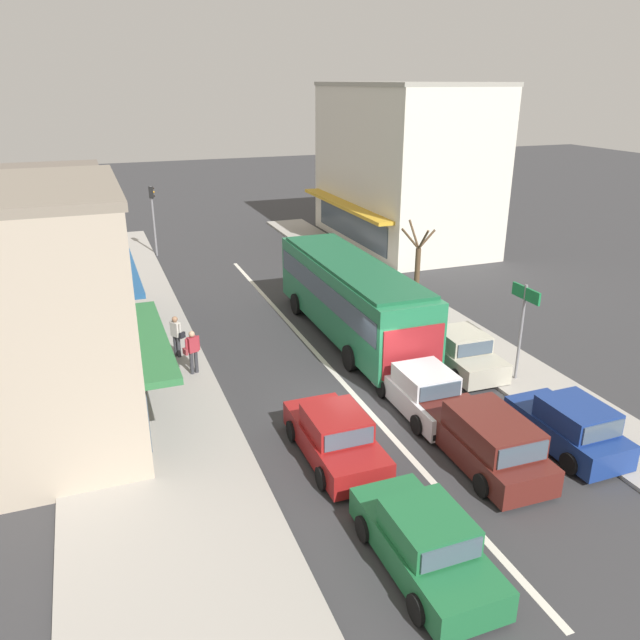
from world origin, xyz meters
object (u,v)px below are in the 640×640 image
sedan_queue_far_back (335,437)px  pedestrian_browsing_midblock (176,334)px  traffic_light_downstreet (153,209)px  pedestrian_with_handbag_near (193,350)px  sedan_behind_bus_near (423,392)px  directional_road_sign (524,311)px  street_tree_right (417,271)px  sedan_queue_gap_filler (425,543)px  parked_sedan_kerb_second (459,351)px  wagon_adjacent_lane_lead (486,440)px  city_bus (351,294)px  parked_hatchback_kerb_front (569,427)px

sedan_queue_far_back → pedestrian_browsing_midblock: 8.87m
traffic_light_downstreet → pedestrian_with_handbag_near: bearing=-92.6°
sedan_behind_bus_near → directional_road_sign: (4.14, 0.68, 2.01)m
directional_road_sign → sedan_behind_bus_near: bearing=-170.7°
sedan_behind_bus_near → street_tree_right: (4.25, 8.28, 1.29)m
sedan_queue_gap_filler → sedan_behind_bus_near: 7.10m
sedan_queue_far_back → traffic_light_downstreet: 24.32m
parked_sedan_kerb_second → pedestrian_with_handbag_near: bearing=163.9°
wagon_adjacent_lane_lead → pedestrian_browsing_midblock: bearing=124.7°
city_bus → parked_sedan_kerb_second: size_ratio=2.56×
sedan_queue_far_back → wagon_adjacent_lane_lead: (3.79, -1.74, 0.08)m
sedan_queue_far_back → pedestrian_with_handbag_near: bearing=113.2°
city_bus → pedestrian_browsing_midblock: 7.13m
parked_hatchback_kerb_front → pedestrian_browsing_midblock: bearing=133.3°
street_tree_right → parked_sedan_kerb_second: bearing=-103.3°
street_tree_right → pedestrian_browsing_midblock: size_ratio=2.54×
sedan_queue_gap_filler → pedestrian_with_handbag_near: (-3.05, 11.28, 0.40)m
city_bus → parked_sedan_kerb_second: bearing=-58.3°
wagon_adjacent_lane_lead → traffic_light_downstreet: 26.61m
city_bus → sedan_queue_far_back: 9.08m
sedan_behind_bus_near → parked_sedan_kerb_second: same height
sedan_behind_bus_near → wagon_adjacent_lane_lead: bearing=-87.9°
sedan_queue_gap_filler → parked_hatchback_kerb_front: bearing=23.6°
city_bus → wagon_adjacent_lane_lead: city_bus is taller
pedestrian_with_handbag_near → street_tree_right: bearing=16.6°
parked_hatchback_kerb_front → parked_sedan_kerb_second: size_ratio=0.87×
directional_road_sign → street_tree_right: street_tree_right is taller
directional_road_sign → pedestrian_browsing_midblock: directional_road_sign is taller
parked_sedan_kerb_second → street_tree_right: street_tree_right is taller
sedan_queue_gap_filler → sedan_behind_bus_near: size_ratio=1.00×
city_bus → pedestrian_with_handbag_near: city_bus is taller
wagon_adjacent_lane_lead → parked_hatchback_kerb_front: size_ratio=1.22×
sedan_behind_bus_near → traffic_light_downstreet: (-5.71, 22.62, 2.19)m
parked_sedan_kerb_second → traffic_light_downstreet: bearing=112.9°
wagon_adjacent_lane_lead → sedan_queue_gap_filler: size_ratio=1.08×
city_bus → directional_road_sign: size_ratio=3.02×
parked_hatchback_kerb_front → wagon_adjacent_lane_lead: bearing=175.7°
parked_sedan_kerb_second → sedan_queue_gap_filler: bearing=-126.3°
sedan_queue_far_back → sedan_behind_bus_near: size_ratio=1.00×
city_bus → sedan_queue_gap_filler: size_ratio=2.58×
sedan_queue_gap_filler → wagon_adjacent_lane_lead: bearing=39.5°
parked_hatchback_kerb_front → pedestrian_with_handbag_near: bearing=137.5°
sedan_queue_gap_filler → pedestrian_with_handbag_near: size_ratio=2.59×
city_bus → sedan_queue_gap_filler: bearing=-106.2°
parked_hatchback_kerb_front → pedestrian_with_handbag_near: size_ratio=2.28×
directional_road_sign → pedestrian_with_handbag_near: (-10.65, 4.40, -1.61)m
sedan_queue_far_back → sedan_behind_bus_near: bearing=22.4°
city_bus → street_tree_right: size_ratio=2.63×
parked_sedan_kerb_second → street_tree_right: size_ratio=1.03×
parked_hatchback_kerb_front → parked_sedan_kerb_second: parked_hatchback_kerb_front is taller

